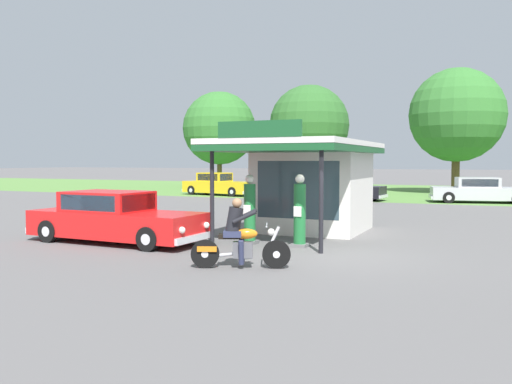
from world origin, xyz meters
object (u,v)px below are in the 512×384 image
motorcycle_with_rider (239,239)px  parked_car_back_row_left (218,185)px  parked_car_back_row_centre (347,189)px  featured_classic_sedan (115,219)px  gas_pump_offside (300,214)px  gas_pump_nearside (250,212)px  parked_car_back_row_centre_left (479,191)px

motorcycle_with_rider → parked_car_back_row_left: parked_car_back_row_left is taller
motorcycle_with_rider → parked_car_back_row_centre: bearing=98.2°
motorcycle_with_rider → featured_classic_sedan: bearing=158.3°
gas_pump_offside → motorcycle_with_rider: bearing=-94.5°
gas_pump_offside → featured_classic_sedan: bearing=-165.8°
gas_pump_offside → motorcycle_with_rider: (-0.26, -3.35, -0.28)m
parked_car_back_row_left → motorcycle_with_rider: bearing=-61.0°
parked_car_back_row_left → parked_car_back_row_centre: size_ratio=1.16×
gas_pump_nearside → featured_classic_sedan: gas_pump_nearside is taller
motorcycle_with_rider → featured_classic_sedan: motorcycle_with_rider is taller
gas_pump_offside → parked_car_back_row_centre_left: bearing=77.9°
gas_pump_nearside → parked_car_back_row_left: 22.57m
parked_car_back_row_left → parked_car_back_row_centre: (9.54, -1.05, -0.05)m
featured_classic_sedan → parked_car_back_row_centre_left: 22.86m
gas_pump_nearside → gas_pump_offside: 1.53m
parked_car_back_row_centre_left → parked_car_back_row_centre: 7.63m
motorcycle_with_rider → featured_classic_sedan: (-5.06, 2.01, 0.04)m
motorcycle_with_rider → parked_car_back_row_centre: (-3.13, 21.78, 0.00)m
gas_pump_offside → parked_car_back_row_left: size_ratio=0.35×
featured_classic_sedan → parked_car_back_row_left: parked_car_back_row_left is taller
gas_pump_nearside → parked_car_back_row_left: (-11.39, 19.48, -0.21)m
motorcycle_with_rider → parked_car_back_row_centre: 22.00m
parked_car_back_row_left → featured_classic_sedan: bearing=-69.9°
gas_pump_offside → motorcycle_with_rider: size_ratio=0.96×
motorcycle_with_rider → parked_car_back_row_centre_left: bearing=79.0°
motorcycle_with_rider → featured_classic_sedan: size_ratio=0.38×
gas_pump_nearside → featured_classic_sedan: 4.02m
gas_pump_nearside → parked_car_back_row_centre_left: 20.27m
parked_car_back_row_left → gas_pump_nearside: bearing=-59.7°
parked_car_back_row_left → parked_car_back_row_centre: 9.60m
parked_car_back_row_centre → gas_pump_nearside: bearing=-84.3°
featured_classic_sedan → parked_car_back_row_left: bearing=110.1°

